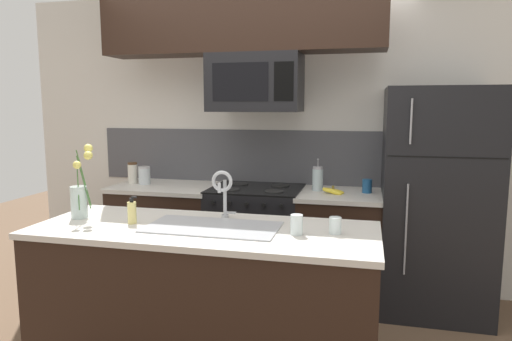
# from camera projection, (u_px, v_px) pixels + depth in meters

# --- Properties ---
(rear_partition) EXTENTS (5.20, 0.10, 2.60)m
(rear_partition) POSITION_uv_depth(u_px,v_px,m) (299.00, 140.00, 4.07)
(rear_partition) COLOR silver
(rear_partition) RESTS_ON ground
(splash_band) EXTENTS (3.15, 0.01, 0.48)m
(splash_band) POSITION_uv_depth(u_px,v_px,m) (265.00, 157.00, 4.11)
(splash_band) COLOR #4C4C51
(splash_band) RESTS_ON rear_partition
(back_counter_left) EXTENTS (0.91, 0.65, 0.91)m
(back_counter_left) POSITION_uv_depth(u_px,v_px,m) (168.00, 235.00, 4.09)
(back_counter_left) COLOR black
(back_counter_left) RESTS_ON ground
(back_counter_right) EXTENTS (0.67, 0.65, 0.91)m
(back_counter_right) POSITION_uv_depth(u_px,v_px,m) (339.00, 247.00, 3.73)
(back_counter_right) COLOR black
(back_counter_right) RESTS_ON ground
(stove_range) EXTENTS (0.76, 0.64, 0.93)m
(stove_range) POSITION_uv_depth(u_px,v_px,m) (256.00, 241.00, 3.89)
(stove_range) COLOR black
(stove_range) RESTS_ON ground
(microwave) EXTENTS (0.74, 0.40, 0.46)m
(microwave) POSITION_uv_depth(u_px,v_px,m) (256.00, 83.00, 3.69)
(microwave) COLOR black
(upper_cabinet_band) EXTENTS (2.28, 0.34, 0.60)m
(upper_cabinet_band) POSITION_uv_depth(u_px,v_px,m) (240.00, 15.00, 3.61)
(upper_cabinet_band) COLOR black
(refrigerator) EXTENTS (0.81, 0.74, 1.74)m
(refrigerator) POSITION_uv_depth(u_px,v_px,m) (436.00, 201.00, 3.52)
(refrigerator) COLOR black
(refrigerator) RESTS_ON ground
(storage_jar_tall) EXTENTS (0.09, 0.09, 0.19)m
(storage_jar_tall) POSITION_uv_depth(u_px,v_px,m) (133.00, 173.00, 4.12)
(storage_jar_tall) COLOR silver
(storage_jar_tall) RESTS_ON back_counter_left
(storage_jar_medium) EXTENTS (0.10, 0.10, 0.16)m
(storage_jar_medium) POSITION_uv_depth(u_px,v_px,m) (144.00, 175.00, 4.06)
(storage_jar_medium) COLOR silver
(storage_jar_medium) RESTS_ON back_counter_left
(banana_bunch) EXTENTS (0.19, 0.11, 0.08)m
(banana_bunch) POSITION_uv_depth(u_px,v_px,m) (333.00, 191.00, 3.62)
(banana_bunch) COLOR yellow
(banana_bunch) RESTS_ON back_counter_right
(french_press) EXTENTS (0.09, 0.09, 0.27)m
(french_press) POSITION_uv_depth(u_px,v_px,m) (318.00, 179.00, 3.76)
(french_press) COLOR silver
(french_press) RESTS_ON back_counter_right
(coffee_tin) EXTENTS (0.08, 0.08, 0.11)m
(coffee_tin) POSITION_uv_depth(u_px,v_px,m) (367.00, 186.00, 3.66)
(coffee_tin) COLOR #1E5184
(coffee_tin) RESTS_ON back_counter_right
(island_counter) EXTENTS (1.99, 0.76, 0.91)m
(island_counter) POSITION_uv_depth(u_px,v_px,m) (205.00, 302.00, 2.69)
(island_counter) COLOR black
(island_counter) RESTS_ON ground
(kitchen_sink) EXTENTS (0.76, 0.40, 0.16)m
(kitchen_sink) POSITION_uv_depth(u_px,v_px,m) (213.00, 239.00, 2.63)
(kitchen_sink) COLOR #ADAFB5
(kitchen_sink) RESTS_ON island_counter
(sink_faucet) EXTENTS (0.14, 0.14, 0.31)m
(sink_faucet) POSITION_uv_depth(u_px,v_px,m) (223.00, 188.00, 2.78)
(sink_faucet) COLOR #B7BABF
(sink_faucet) RESTS_ON island_counter
(dish_soap_bottle) EXTENTS (0.06, 0.05, 0.16)m
(dish_soap_bottle) POSITION_uv_depth(u_px,v_px,m) (132.00, 212.00, 2.70)
(dish_soap_bottle) COLOR #DBCC75
(dish_soap_bottle) RESTS_ON island_counter
(drinking_glass) EXTENTS (0.07, 0.07, 0.11)m
(drinking_glass) POSITION_uv_depth(u_px,v_px,m) (297.00, 225.00, 2.47)
(drinking_glass) COLOR silver
(drinking_glass) RESTS_ON island_counter
(spare_glass) EXTENTS (0.07, 0.07, 0.09)m
(spare_glass) POSITION_uv_depth(u_px,v_px,m) (335.00, 225.00, 2.49)
(spare_glass) COLOR silver
(spare_glass) RESTS_ON island_counter
(flower_vase) EXTENTS (0.16, 0.18, 0.46)m
(flower_vase) POSITION_uv_depth(u_px,v_px,m) (80.00, 197.00, 2.83)
(flower_vase) COLOR silver
(flower_vase) RESTS_ON island_counter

